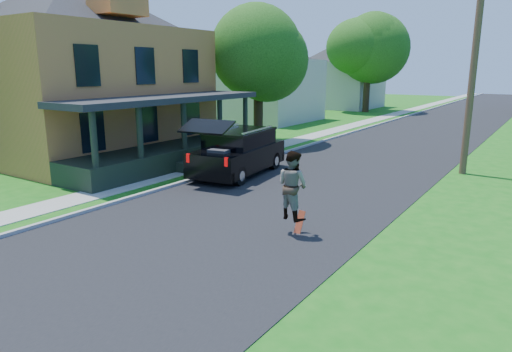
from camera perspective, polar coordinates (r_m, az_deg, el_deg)
The scene contains 14 objects.
ground at distance 12.24m, azimuth -7.59°, elevation -7.37°, with size 140.00×140.00×0.00m, color #146113.
street at distance 29.86m, azimuth 18.59°, elevation 4.34°, with size 8.00×120.00×0.02m, color black.
curb at distance 31.14m, azimuth 11.38°, elevation 5.12°, with size 0.15×120.00×0.12m, color #979792.
sidewalk at distance 31.76m, azimuth 8.79°, elevation 5.37°, with size 1.30×120.00×0.03m, color gray.
front_walk at distance 22.88m, azimuth -15.67°, elevation 1.98°, with size 6.50×1.20×0.03m, color gray.
main_house at distance 25.09m, azimuth -21.51°, elevation 13.84°, with size 15.56×15.56×10.10m.
neighbor_house_mid at distance 38.81m, azimuth 0.73°, elevation 13.15°, with size 12.78×12.78×8.30m.
neighbor_house_far at distance 52.95m, azimuth 10.45°, elevation 12.98°, with size 12.78×12.78×8.30m.
black_suv at distance 18.74m, azimuth -2.23°, elevation 3.00°, with size 2.66×5.52×2.48m.
skateboarder at distance 11.86m, azimuth 4.57°, elevation -1.15°, with size 1.02×0.88×1.81m.
skateboard at distance 12.26m, azimuth 5.43°, elevation -6.02°, with size 0.24×0.27×0.69m.
tree_left_mid at distance 27.14m, azimuth 0.30°, elevation 16.02°, with size 6.23×6.40×8.39m.
tree_left_far at distance 47.81m, azimuth 13.94°, elevation 16.22°, with size 7.53×7.33×10.88m.
utility_pole_near at distance 20.57m, azimuth 25.91°, elevation 15.64°, with size 1.69×0.53×10.88m.
Camera 1 is at (7.63, -8.55, 4.30)m, focal length 32.00 mm.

